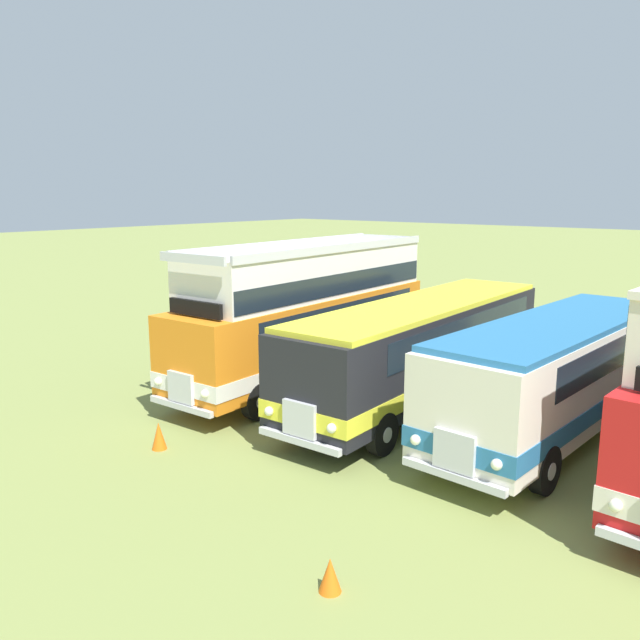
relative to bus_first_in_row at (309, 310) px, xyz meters
The scene contains 5 objects.
bus_first_in_row is the anchor object (origin of this frame).
bus_second_in_row 4.05m from the bus_first_in_row, ahead, with size 2.96×11.47×2.99m.
bus_third_in_row 7.97m from the bus_first_in_row, ahead, with size 2.99×9.95×2.99m.
cone_mid_row 11.55m from the bus_first_in_row, 47.81° to the right, with size 0.36×0.36×0.56m, color orange.
cone_far_end 7.02m from the bus_first_in_row, 81.87° to the right, with size 0.36×0.36×0.67m, color orange.
Camera 1 is at (1.27, -15.56, 6.06)m, focal length 35.95 mm.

